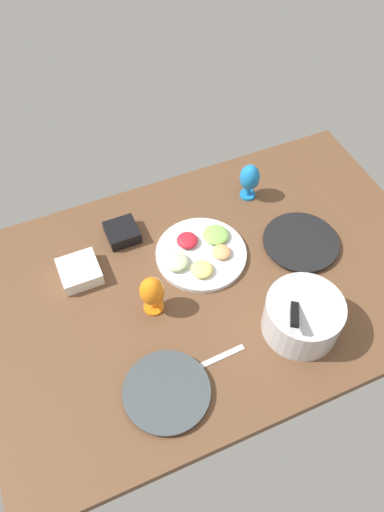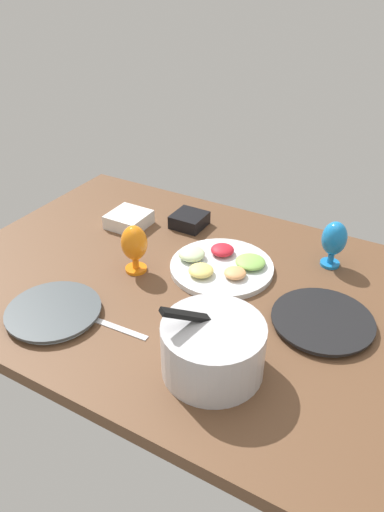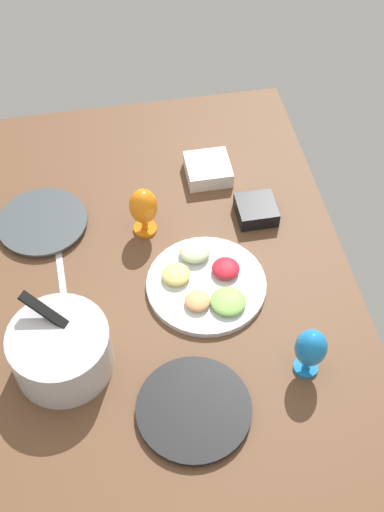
{
  "view_description": "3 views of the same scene",
  "coord_description": "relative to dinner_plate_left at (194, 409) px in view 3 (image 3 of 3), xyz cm",
  "views": [
    {
      "loc": [
        44.97,
        85.75,
        143.34
      ],
      "look_at": [
        3.94,
        -8.96,
        4.8
      ],
      "focal_mm": 35.09,
      "sensor_mm": 36.0,
      "label": 1
    },
    {
      "loc": [
        -55.07,
        102.78,
        86.46
      ],
      "look_at": [
        7.72,
        -7.03,
        4.8
      ],
      "focal_mm": 34.07,
      "sensor_mm": 36.0,
      "label": 2
    },
    {
      "loc": [
        -103.05,
        10.89,
        145.74
      ],
      "look_at": [
        6.81,
        -8.68,
        4.8
      ],
      "focal_mm": 46.36,
      "sensor_mm": 36.0,
      "label": 3
    }
  ],
  "objects": [
    {
      "name": "ground_plane",
      "position": [
        35.86,
        1.5,
        -3.03
      ],
      "size": [
        160.0,
        104.0,
        4.0
      ],
      "primitive_type": "cube",
      "color": "brown"
    },
    {
      "name": "dinner_plate_left",
      "position": [
        0.0,
        0.0,
        0.0
      ],
      "size": [
        27.55,
        27.55,
        1.99
      ],
      "color": "#4C4C51",
      "rests_on": "ground_plane"
    },
    {
      "name": "dinner_plate_right",
      "position": [
        65.49,
        33.0,
        0.03
      ],
      "size": [
        26.21,
        26.21,
        2.05
      ],
      "color": "silver",
      "rests_on": "ground_plane"
    },
    {
      "name": "mixing_bowl",
      "position": [
        18.05,
        29.29,
        6.29
      ],
      "size": [
        24.49,
        24.49,
        19.62
      ],
      "color": "silver",
      "rests_on": "ground_plane"
    },
    {
      "name": "fruit_platter",
      "position": [
        35.63,
        -9.73,
        0.59
      ],
      "size": [
        32.48,
        32.48,
        5.04
      ],
      "color": "silver",
      "rests_on": "ground_plane"
    },
    {
      "name": "hurricane_glass_orange",
      "position": [
        58.49,
        3.79,
        8.31
      ],
      "size": [
        8.1,
        8.1,
        15.69
      ],
      "color": "orange",
      "rests_on": "ground_plane"
    },
    {
      "name": "hurricane_glass_blue",
      "position": [
        6.54,
        -29.37,
        8.17
      ],
      "size": [
        7.77,
        7.77,
        15.39
      ],
      "color": "#1B7CCA",
      "rests_on": "ground_plane"
    },
    {
      "name": "square_bowl_white",
      "position": [
        77.22,
        -18.34,
        1.75
      ],
      "size": [
        13.45,
        13.45,
        5.01
      ],
      "color": "white",
      "rests_on": "ground_plane"
    },
    {
      "name": "square_bowl_black",
      "position": [
        58.19,
        -29.09,
        1.61
      ],
      "size": [
        11.32,
        11.32,
        4.76
      ],
      "color": "black",
      "rests_on": "ground_plane"
    },
    {
      "name": "fork_by_right_plate",
      "position": [
        46.66,
        28.83,
        -0.73
      ],
      "size": [
        18.06,
        2.59,
        0.6
      ],
      "primitive_type": "cube",
      "rotation": [
        0.0,
        0.0,
        0.04
      ],
      "color": "silver",
      "rests_on": "ground_plane"
    }
  ]
}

